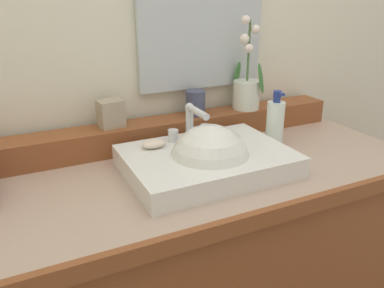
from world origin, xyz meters
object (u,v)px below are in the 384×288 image
(sink_basin, at_px, (209,163))
(tumbler_cup, at_px, (195,103))
(trinket_box, at_px, (111,114))
(soap_bar, at_px, (154,144))
(lotion_bottle, at_px, (275,123))
(potted_plant, at_px, (247,87))

(sink_basin, distance_m, tumbler_cup, 0.30)
(sink_basin, height_order, trinket_box, sink_basin)
(sink_basin, relative_size, trinket_box, 5.40)
(tumbler_cup, distance_m, trinket_box, 0.30)
(soap_bar, relative_size, lotion_bottle, 0.37)
(potted_plant, xyz_separation_m, tumbler_cup, (-0.20, 0.01, -0.04))
(sink_basin, distance_m, potted_plant, 0.41)
(sink_basin, xyz_separation_m, potted_plant, (0.29, 0.26, 0.14))
(lotion_bottle, bearing_deg, sink_basin, -163.07)
(sink_basin, height_order, potted_plant, potted_plant)
(soap_bar, relative_size, tumbler_cup, 0.82)
(potted_plant, height_order, tumbler_cup, potted_plant)
(potted_plant, xyz_separation_m, lotion_bottle, (0.01, -0.17, -0.09))
(potted_plant, bearing_deg, trinket_box, 178.56)
(soap_bar, xyz_separation_m, potted_plant, (0.42, 0.16, 0.09))
(soap_bar, relative_size, trinket_box, 0.81)
(lotion_bottle, bearing_deg, soap_bar, 178.57)
(soap_bar, bearing_deg, potted_plant, 20.61)
(soap_bar, xyz_separation_m, tumbler_cup, (0.22, 0.17, 0.05))
(tumbler_cup, distance_m, lotion_bottle, 0.28)
(trinket_box, bearing_deg, sink_basin, -60.02)
(sink_basin, xyz_separation_m, trinket_box, (-0.21, 0.27, 0.10))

